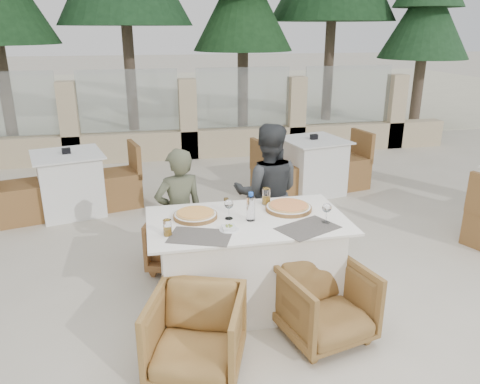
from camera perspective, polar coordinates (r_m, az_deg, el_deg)
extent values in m
plane|color=beige|center=(4.18, 0.67, -12.77)|extent=(80.00, 80.00, 0.00)
cube|color=beige|center=(17.61, -9.28, 11.87)|extent=(30.00, 16.00, 0.01)
cone|color=#1C421E|center=(10.90, 0.35, 20.81)|extent=(2.20, 2.20, 5.00)
cone|color=#204724|center=(11.76, 21.65, 18.21)|extent=(1.98, 1.98, 4.50)
cube|color=#554F49|center=(3.47, -4.87, -5.40)|extent=(0.53, 0.44, 0.00)
cube|color=#504B45|center=(3.64, 8.27, -4.35)|extent=(0.53, 0.46, 0.00)
cylinder|color=orange|center=(3.81, -5.46, -2.80)|extent=(0.36, 0.36, 0.05)
cylinder|color=#E44F1F|center=(3.97, 5.94, -1.85)|extent=(0.45, 0.45, 0.05)
cylinder|color=#AACBDF|center=(3.70, 1.33, -1.77)|extent=(0.08, 0.08, 0.24)
cylinder|color=orange|center=(3.50, -8.84, -4.31)|extent=(0.08, 0.08, 0.12)
cylinder|color=#C1871B|center=(4.06, 3.22, -0.55)|extent=(0.09, 0.09, 0.14)
imported|color=#915F34|center=(4.60, -7.17, -5.92)|extent=(0.74, 0.75, 0.54)
imported|color=brown|center=(4.77, 2.60, -4.57)|extent=(0.67, 0.69, 0.58)
imported|color=olive|center=(3.29, -5.37, -16.84)|extent=(0.78, 0.79, 0.57)
imported|color=brown|center=(3.64, 10.27, -13.14)|extent=(0.75, 0.76, 0.57)
imported|color=#4D513B|center=(4.29, -7.37, -2.76)|extent=(0.51, 0.40, 1.24)
imported|color=#353739|center=(4.58, 3.36, -0.19)|extent=(0.78, 0.67, 1.39)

